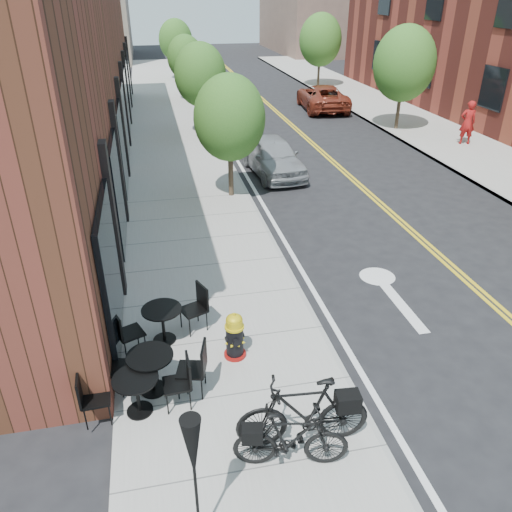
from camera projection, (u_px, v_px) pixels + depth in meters
ground at (349, 382)px, 8.75m from camera, size 120.00×120.00×0.00m
sidewalk_near at (186, 189)px, 16.97m from camera, size 4.00×70.00×0.12m
sidewalk_far at (499, 166)px, 19.16m from camera, size 4.00×70.00×0.12m
building_near at (45, 70)px, 17.97m from camera, size 5.00×28.00×7.00m
bg_building_left at (83, 1)px, 46.27m from camera, size 8.00×14.00×10.00m
tree_near_a at (229, 118)px, 15.16m from camera, size 2.20×2.20×3.81m
tree_near_b at (200, 75)px, 22.00m from camera, size 2.30×2.30×3.98m
tree_near_c at (185, 57)px, 28.98m from camera, size 2.10×2.10×3.67m
tree_near_d at (176, 40)px, 35.74m from camera, size 2.40×2.40×4.11m
tree_far_b at (404, 64)px, 22.65m from camera, size 2.80×2.80×4.62m
tree_far_c at (320, 40)px, 32.98m from camera, size 2.80×2.80×4.62m
fire_hydrant at (235, 336)px, 9.00m from camera, size 0.50×0.50×0.93m
bicycle_left at (303, 413)px, 7.18m from camera, size 2.00×0.72×1.18m
bicycle_right at (291, 439)px, 6.88m from camera, size 1.68×0.76×0.97m
bistro_set_a at (151, 368)px, 8.19m from camera, size 1.83×0.93×0.96m
bistro_set_b at (137, 390)px, 7.78m from camera, size 1.68×0.76×0.90m
bistro_set_c at (163, 320)px, 9.38m from camera, size 1.78×1.08×0.94m
patio_umbrella at (193, 457)px, 5.44m from camera, size 0.33×0.33×2.04m
parked_car_a at (273, 156)px, 18.23m from camera, size 1.94×4.11×1.36m
parked_car_b at (224, 102)px, 26.78m from camera, size 1.78×4.36×1.40m
parked_car_c at (212, 78)px, 33.46m from camera, size 2.44×5.39×1.53m
parked_car_far at (322, 97)px, 27.98m from camera, size 2.73×5.11×1.36m
pedestrian at (468, 122)px, 21.26m from camera, size 0.74×0.57×1.83m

